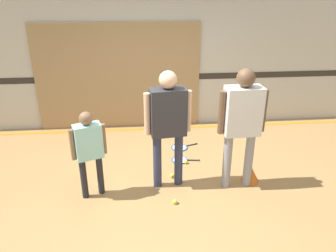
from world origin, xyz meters
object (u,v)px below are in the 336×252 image
(person_instructor, at_px, (168,118))
(person_student_right, at_px, (242,117))
(tennis_ball_stray_left, at_px, (172,176))
(person_student_left, at_px, (89,146))
(racket_spare_on_floor, at_px, (181,160))
(racket_second_spare, at_px, (180,147))
(tennis_ball_by_spare_racket, at_px, (186,162))
(tennis_ball_stray_right, at_px, (100,180))
(training_cone, at_px, (251,174))
(tennis_ball_near_instructor, at_px, (175,202))

(person_instructor, relative_size, person_student_right, 0.98)
(tennis_ball_stray_left, bearing_deg, person_student_left, -163.62)
(person_student_left, height_order, racket_spare_on_floor, person_student_left)
(person_student_left, height_order, racket_second_spare, person_student_left)
(person_student_left, distance_m, racket_spare_on_floor, 1.78)
(tennis_ball_by_spare_racket, distance_m, tennis_ball_stray_right, 1.43)
(person_student_left, relative_size, training_cone, 4.77)
(person_instructor, bearing_deg, tennis_ball_stray_left, 58.90)
(tennis_ball_stray_right, relative_size, training_cone, 0.25)
(racket_second_spare, relative_size, tennis_ball_near_instructor, 8.36)
(racket_second_spare, bearing_deg, tennis_ball_by_spare_racket, -108.04)
(tennis_ball_by_spare_racket, xyz_separation_m, tennis_ball_stray_left, (-0.27, -0.41, 0.00))
(tennis_ball_stray_left, distance_m, tennis_ball_stray_right, 1.09)
(racket_second_spare, bearing_deg, tennis_ball_near_instructor, -119.79)
(person_instructor, xyz_separation_m, tennis_ball_stray_left, (0.08, 0.18, -1.04))
(person_student_left, xyz_separation_m, training_cone, (2.33, 0.14, -0.65))
(tennis_ball_near_instructor, bearing_deg, racket_spare_on_floor, 78.82)
(person_student_left, height_order, tennis_ball_by_spare_racket, person_student_left)
(tennis_ball_by_spare_racket, bearing_deg, racket_second_spare, 91.89)
(person_instructor, relative_size, tennis_ball_near_instructor, 26.21)
(person_student_left, relative_size, racket_spare_on_floor, 2.53)
(racket_spare_on_floor, xyz_separation_m, tennis_ball_stray_left, (-0.20, -0.52, 0.02))
(racket_spare_on_floor, relative_size, tennis_ball_stray_left, 7.56)
(racket_spare_on_floor, distance_m, tennis_ball_by_spare_racket, 0.14)
(tennis_ball_near_instructor, bearing_deg, tennis_ball_stray_right, 149.23)
(person_student_right, bearing_deg, person_instructor, -8.74)
(tennis_ball_near_instructor, distance_m, tennis_ball_stray_left, 0.66)
(racket_spare_on_floor, bearing_deg, racket_second_spare, 91.31)
(person_student_right, distance_m, tennis_ball_near_instructor, 1.47)
(racket_spare_on_floor, height_order, tennis_ball_near_instructor, tennis_ball_near_instructor)
(person_student_left, xyz_separation_m, tennis_ball_by_spare_racket, (1.43, 0.75, -0.75))
(person_student_right, relative_size, tennis_ball_stray_right, 26.73)
(person_student_left, distance_m, person_student_right, 2.10)
(person_student_right, xyz_separation_m, training_cone, (0.25, 0.09, -0.96))
(tennis_ball_stray_left, xyz_separation_m, tennis_ball_stray_right, (-1.09, -0.02, 0.00))
(person_instructor, height_order, tennis_ball_stray_right, person_instructor)
(tennis_ball_stray_left, relative_size, training_cone, 0.25)
(racket_spare_on_floor, bearing_deg, person_student_right, -40.73)
(tennis_ball_stray_right, bearing_deg, person_instructor, -8.55)
(racket_spare_on_floor, bearing_deg, tennis_ball_by_spare_racket, -49.88)
(tennis_ball_by_spare_racket, bearing_deg, person_instructor, -121.37)
(person_student_right, bearing_deg, tennis_ball_by_spare_racket, -49.25)
(person_instructor, bearing_deg, racket_second_spare, 67.24)
(person_student_left, xyz_separation_m, tennis_ball_near_instructor, (1.13, -0.32, -0.75))
(racket_spare_on_floor, relative_size, racket_second_spare, 0.90)
(person_student_left, height_order, person_student_right, person_student_right)
(tennis_ball_stray_left, bearing_deg, tennis_ball_by_spare_racket, 55.91)
(person_student_left, bearing_deg, person_student_right, -19.08)
(tennis_ball_near_instructor, relative_size, tennis_ball_stray_right, 1.00)
(person_student_left, relative_size, person_student_right, 0.71)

